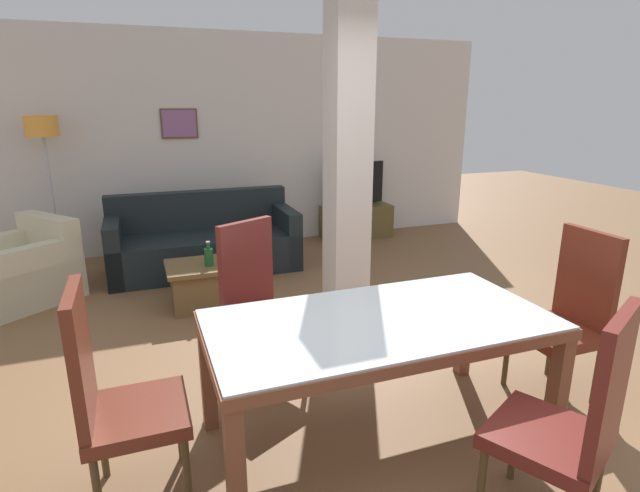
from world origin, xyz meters
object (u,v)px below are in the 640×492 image
at_px(sofa, 204,244).
at_px(dining_chair_head_right, 569,311).
at_px(dining_chair_near_right, 573,420).
at_px(tv_screen, 357,185).
at_px(dining_table, 379,341).
at_px(dining_chair_far_left, 258,298).
at_px(bottle, 209,256).
at_px(floor_lamp, 44,141).
at_px(tv_stand, 356,221).
at_px(dining_chair_head_left, 114,393).
at_px(coffee_table, 207,284).
at_px(armchair, 24,272).

bearing_deg(sofa, dining_chair_head_right, 118.55).
relative_size(dining_chair_near_right, tv_screen, 1.32).
height_order(dining_table, sofa, sofa).
relative_size(dining_chair_far_left, dining_chair_near_right, 1.00).
height_order(bottle, floor_lamp, floor_lamp).
distance_m(dining_table, tv_stand, 4.43).
height_order(dining_chair_head_left, coffee_table, dining_chair_head_left).
distance_m(coffee_table, floor_lamp, 2.53).
relative_size(dining_chair_head_right, sofa, 0.53).
distance_m(dining_chair_head_left, dining_chair_head_right, 2.70).
xyz_separation_m(armchair, tv_screen, (3.97, 1.02, 0.47)).
bearing_deg(dining_chair_near_right, tv_stand, 48.24).
height_order(dining_chair_near_right, tv_screen, dining_chair_near_right).
height_order(dining_chair_head_right, coffee_table, dining_chair_head_right).
height_order(dining_chair_near_right, bottle, dining_chair_near_right).
bearing_deg(bottle, dining_chair_near_right, -71.08).
distance_m(coffee_table, bottle, 0.30).
distance_m(armchair, floor_lamp, 1.51).
bearing_deg(bottle, dining_chair_head_right, -48.85).
xyz_separation_m(coffee_table, tv_stand, (2.33, 1.77, 0.02)).
relative_size(dining_chair_head_left, sofa, 0.53).
bearing_deg(floor_lamp, armchair, -102.49).
distance_m(dining_chair_head_left, tv_screen, 5.09).
height_order(coffee_table, floor_lamp, floor_lamp).
bearing_deg(dining_chair_near_right, dining_chair_head_left, 126.43).
xyz_separation_m(armchair, bottle, (1.66, -0.82, 0.22)).
xyz_separation_m(sofa, tv_stand, (2.21, 0.67, -0.07)).
bearing_deg(sofa, tv_stand, -163.11).
height_order(dining_chair_far_left, floor_lamp, floor_lamp).
bearing_deg(dining_chair_near_right, floor_lamp, 89.79).
relative_size(armchair, tv_screen, 1.42).
relative_size(dining_chair_head_left, bottle, 4.75).
bearing_deg(dining_chair_near_right, dining_chair_head_right, 17.18).
relative_size(dining_table, armchair, 1.59).
relative_size(dining_chair_far_left, tv_screen, 1.32).
bearing_deg(dining_chair_head_left, sofa, 166.02).
bearing_deg(sofa, dining_chair_near_right, 102.71).
bearing_deg(floor_lamp, dining_chair_near_right, -62.54).
relative_size(armchair, bottle, 5.09).
bearing_deg(coffee_table, dining_chair_head_right, -49.34).
xyz_separation_m(dining_chair_head_left, sofa, (0.85, 3.40, -0.29)).
relative_size(dining_chair_head_right, floor_lamp, 0.64).
distance_m(dining_chair_head_left, tv_stand, 5.10).
bearing_deg(dining_chair_near_right, dining_table, 90.00).
bearing_deg(tv_stand, bottle, -141.52).
bearing_deg(dining_chair_far_left, bottle, -110.94).
distance_m(sofa, bottle, 1.19).
height_order(coffee_table, tv_screen, tv_screen).
xyz_separation_m(armchair, tv_stand, (3.97, 1.02, -0.05)).
distance_m(dining_chair_head_right, tv_stand, 4.10).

